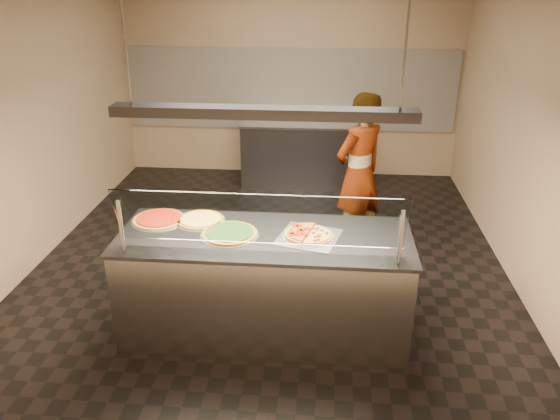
# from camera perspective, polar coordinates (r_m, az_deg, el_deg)

# --- Properties ---
(ground) EXTENTS (5.00, 6.00, 0.02)m
(ground) POSITION_cam_1_polar(r_m,az_deg,el_deg) (5.95, -1.10, -5.75)
(ground) COLOR black
(ground) RESTS_ON ground
(wall_back) EXTENTS (5.00, 0.02, 3.00)m
(wall_back) POSITION_cam_1_polar(r_m,az_deg,el_deg) (8.30, 1.08, 13.89)
(wall_back) COLOR tan
(wall_back) RESTS_ON ground
(wall_front) EXTENTS (5.00, 0.02, 3.00)m
(wall_front) POSITION_cam_1_polar(r_m,az_deg,el_deg) (2.63, -8.39, -9.15)
(wall_front) COLOR tan
(wall_front) RESTS_ON ground
(wall_left) EXTENTS (0.02, 6.00, 3.00)m
(wall_left) POSITION_cam_1_polar(r_m,az_deg,el_deg) (6.16, -25.36, 8.17)
(wall_left) COLOR tan
(wall_left) RESTS_ON ground
(wall_right) EXTENTS (0.02, 6.00, 3.00)m
(wall_right) POSITION_cam_1_polar(r_m,az_deg,el_deg) (5.68, 25.04, 7.06)
(wall_right) COLOR tan
(wall_right) RESTS_ON ground
(tile_band) EXTENTS (4.90, 0.02, 1.20)m
(tile_band) POSITION_cam_1_polar(r_m,az_deg,el_deg) (8.31, 1.05, 12.49)
(tile_band) COLOR silver
(tile_band) RESTS_ON wall_back
(serving_counter) EXTENTS (2.41, 0.94, 0.93)m
(serving_counter) POSITION_cam_1_polar(r_m,az_deg,el_deg) (4.69, -1.56, -7.75)
(serving_counter) COLOR #B7B7BC
(serving_counter) RESTS_ON ground
(sneeze_guard) EXTENTS (2.17, 0.18, 0.54)m
(sneeze_guard) POSITION_cam_1_polar(r_m,az_deg,el_deg) (4.03, -2.22, -1.06)
(sneeze_guard) COLOR #B7B7BC
(sneeze_guard) RESTS_ON serving_counter
(perforated_tray) EXTENTS (0.57, 0.57, 0.01)m
(perforated_tray) POSITION_cam_1_polar(r_m,az_deg,el_deg) (4.44, 2.99, -2.77)
(perforated_tray) COLOR silver
(perforated_tray) RESTS_ON serving_counter
(half_pizza_pepperoni) EXTENTS (0.29, 0.42, 0.05)m
(half_pizza_pepperoni) POSITION_cam_1_polar(r_m,az_deg,el_deg) (4.43, 1.79, -2.40)
(half_pizza_pepperoni) COLOR brown
(half_pizza_pepperoni) RESTS_ON perforated_tray
(half_pizza_sausage) EXTENTS (0.29, 0.42, 0.04)m
(half_pizza_sausage) POSITION_cam_1_polar(r_m,az_deg,el_deg) (4.43, 4.21, -2.57)
(half_pizza_sausage) COLOR brown
(half_pizza_sausage) RESTS_ON perforated_tray
(pizza_spinach) EXTENTS (0.48, 0.48, 0.03)m
(pizza_spinach) POSITION_cam_1_polar(r_m,az_deg,el_deg) (4.49, -5.29, -2.41)
(pizza_spinach) COLOR silver
(pizza_spinach) RESTS_ON serving_counter
(pizza_cheese) EXTENTS (0.43, 0.43, 0.03)m
(pizza_cheese) POSITION_cam_1_polar(r_m,az_deg,el_deg) (4.76, -8.29, -0.99)
(pizza_cheese) COLOR silver
(pizza_cheese) RESTS_ON serving_counter
(pizza_tomato) EXTENTS (0.47, 0.47, 0.03)m
(pizza_tomato) POSITION_cam_1_polar(r_m,az_deg,el_deg) (4.84, -12.55, -0.91)
(pizza_tomato) COLOR silver
(pizza_tomato) RESTS_ON serving_counter
(pizza_spatula) EXTENTS (0.22, 0.22, 0.02)m
(pizza_spatula) POSITION_cam_1_polar(r_m,az_deg,el_deg) (4.75, -7.81, -0.86)
(pizza_spatula) COLOR #B7B7BC
(pizza_spatula) RESTS_ON pizza_spinach
(prep_table) EXTENTS (1.67, 0.74, 0.93)m
(prep_table) POSITION_cam_1_polar(r_m,az_deg,el_deg) (8.09, 2.00, 6.07)
(prep_table) COLOR #3B3B40
(prep_table) RESTS_ON ground
(worker) EXTENTS (0.77, 0.75, 1.78)m
(worker) POSITION_cam_1_polar(r_m,az_deg,el_deg) (6.01, 8.24, 3.77)
(worker) COLOR #2B2A31
(worker) RESTS_ON ground
(heat_lamp_housing) EXTENTS (2.30, 0.18, 0.08)m
(heat_lamp_housing) POSITION_cam_1_polar(r_m,az_deg,el_deg) (4.12, -1.79, 10.15)
(heat_lamp_housing) COLOR #3B3B40
(heat_lamp_housing) RESTS_ON ceiling
(lamp_rod_left) EXTENTS (0.02, 0.02, 1.01)m
(lamp_rod_left) POSITION_cam_1_polar(r_m,az_deg,el_deg) (4.26, -16.00, 17.20)
(lamp_rod_left) COLOR #B7B7BC
(lamp_rod_left) RESTS_ON ceiling
(lamp_rod_right) EXTENTS (0.02, 0.02, 1.01)m
(lamp_rod_right) POSITION_cam_1_polar(r_m,az_deg,el_deg) (4.03, 13.05, 17.16)
(lamp_rod_right) COLOR #B7B7BC
(lamp_rod_right) RESTS_ON ceiling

